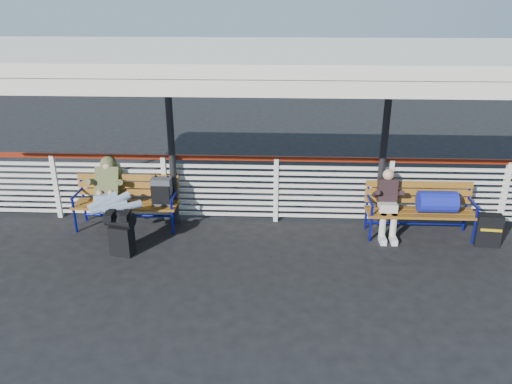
{
  "coord_description": "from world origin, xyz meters",
  "views": [
    {
      "loc": [
        0.03,
        -6.39,
        3.88
      ],
      "look_at": [
        -0.31,
        1.0,
        0.92
      ],
      "focal_mm": 35.0,
      "sensor_mm": 36.0,
      "label": 1
    }
  ],
  "objects_px": {
    "traveler_man": "(111,199)",
    "bench_left": "(138,195)",
    "luggage_stack": "(121,232)",
    "companion_person": "(388,203)",
    "suitcase_side": "(488,230)",
    "bench_right": "(429,203)"
  },
  "relations": [
    {
      "from": "bench_left",
      "to": "luggage_stack",
      "type": "bearing_deg",
      "value": -90.84
    },
    {
      "from": "bench_left",
      "to": "traveler_man",
      "type": "relative_size",
      "value": 1.1
    },
    {
      "from": "companion_person",
      "to": "bench_left",
      "type": "bearing_deg",
      "value": 178.08
    },
    {
      "from": "bench_left",
      "to": "companion_person",
      "type": "xyz_separation_m",
      "value": [
        4.28,
        -0.14,
        -0.0
      ]
    },
    {
      "from": "companion_person",
      "to": "suitcase_side",
      "type": "xyz_separation_m",
      "value": [
        1.6,
        -0.3,
        -0.32
      ]
    },
    {
      "from": "luggage_stack",
      "to": "bench_right",
      "type": "height_order",
      "value": "bench_right"
    },
    {
      "from": "traveler_man",
      "to": "companion_person",
      "type": "relative_size",
      "value": 1.43
    },
    {
      "from": "suitcase_side",
      "to": "bench_left",
      "type": "bearing_deg",
      "value": -178.46
    },
    {
      "from": "traveler_man",
      "to": "companion_person",
      "type": "xyz_separation_m",
      "value": [
        4.64,
        0.2,
        -0.08
      ]
    },
    {
      "from": "companion_person",
      "to": "suitcase_side",
      "type": "bearing_deg",
      "value": -10.54
    },
    {
      "from": "luggage_stack",
      "to": "companion_person",
      "type": "relative_size",
      "value": 0.64
    },
    {
      "from": "suitcase_side",
      "to": "companion_person",
      "type": "bearing_deg",
      "value": 175.28
    },
    {
      "from": "traveler_man",
      "to": "bench_left",
      "type": "bearing_deg",
      "value": 43.64
    },
    {
      "from": "bench_right",
      "to": "luggage_stack",
      "type": "bearing_deg",
      "value": -169.9
    },
    {
      "from": "luggage_stack",
      "to": "bench_left",
      "type": "xyz_separation_m",
      "value": [
        0.02,
        1.03,
        0.2
      ]
    },
    {
      "from": "bench_left",
      "to": "suitcase_side",
      "type": "bearing_deg",
      "value": -4.29
    },
    {
      "from": "luggage_stack",
      "to": "bench_left",
      "type": "distance_m",
      "value": 1.05
    },
    {
      "from": "luggage_stack",
      "to": "traveler_man",
      "type": "distance_m",
      "value": 0.81
    },
    {
      "from": "luggage_stack",
      "to": "suitcase_side",
      "type": "relative_size",
      "value": 1.36
    },
    {
      "from": "bench_left",
      "to": "companion_person",
      "type": "height_order",
      "value": "companion_person"
    },
    {
      "from": "bench_left",
      "to": "suitcase_side",
      "type": "xyz_separation_m",
      "value": [
        5.88,
        -0.44,
        -0.33
      ]
    },
    {
      "from": "luggage_stack",
      "to": "companion_person",
      "type": "bearing_deg",
      "value": 24.82
    }
  ]
}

